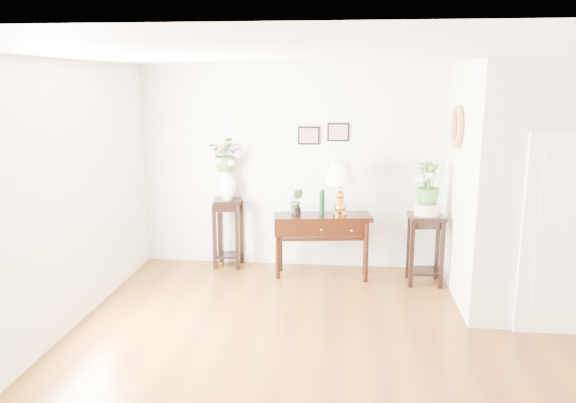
# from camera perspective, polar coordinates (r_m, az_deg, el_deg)

# --- Properties ---
(floor) EXTENTS (6.00, 5.50, 0.02)m
(floor) POSITION_cam_1_polar(r_m,az_deg,el_deg) (5.57, 6.95, -15.53)
(floor) COLOR brown
(floor) RESTS_ON ground
(ceiling) EXTENTS (6.00, 5.50, 0.02)m
(ceiling) POSITION_cam_1_polar(r_m,az_deg,el_deg) (4.94, 7.80, 14.60)
(ceiling) COLOR white
(ceiling) RESTS_ON ground
(wall_back) EXTENTS (6.00, 0.02, 2.80)m
(wall_back) POSITION_cam_1_polar(r_m,az_deg,el_deg) (7.78, 6.90, 3.34)
(wall_back) COLOR white
(wall_back) RESTS_ON ground
(wall_front) EXTENTS (6.00, 0.02, 2.80)m
(wall_front) POSITION_cam_1_polar(r_m,az_deg,el_deg) (2.49, 8.81, -16.32)
(wall_front) COLOR white
(wall_front) RESTS_ON ground
(wall_left) EXTENTS (0.02, 5.50, 2.80)m
(wall_left) POSITION_cam_1_polar(r_m,az_deg,el_deg) (5.82, -23.63, -0.57)
(wall_left) COLOR white
(wall_left) RESTS_ON ground
(partition) EXTENTS (1.80, 1.95, 2.80)m
(partition) POSITION_cam_1_polar(r_m,az_deg,el_deg) (7.17, 24.05, 1.62)
(partition) COLOR white
(partition) RESTS_ON floor
(door) EXTENTS (0.90, 0.05, 2.10)m
(door) POSITION_cam_1_polar(r_m,az_deg,el_deg) (6.32, 26.51, -3.16)
(door) COLOR white
(door) RESTS_ON floor
(art_print_left) EXTENTS (0.30, 0.02, 0.25)m
(art_print_left) POSITION_cam_1_polar(r_m,az_deg,el_deg) (7.72, 2.13, 6.72)
(art_print_left) COLOR black
(art_print_left) RESTS_ON wall_back
(art_print_right) EXTENTS (0.30, 0.02, 0.25)m
(art_print_right) POSITION_cam_1_polar(r_m,az_deg,el_deg) (7.70, 5.13, 7.04)
(art_print_right) COLOR black
(art_print_right) RESTS_ON wall_back
(wall_ornament) EXTENTS (0.07, 0.51, 0.51)m
(wall_ornament) POSITION_cam_1_polar(r_m,az_deg,el_deg) (6.98, 16.79, 7.29)
(wall_ornament) COLOR #CB8447
(wall_ornament) RESTS_ON partition
(console_table) EXTENTS (1.33, 0.61, 0.85)m
(console_table) POSITION_cam_1_polar(r_m,az_deg,el_deg) (7.52, 3.48, -4.52)
(console_table) COLOR black
(console_table) RESTS_ON floor
(table_lamp) EXTENTS (0.50, 0.50, 0.72)m
(table_lamp) POSITION_cam_1_polar(r_m,az_deg,el_deg) (7.33, 5.33, 1.26)
(table_lamp) COLOR #C18128
(table_lamp) RESTS_ON console_table
(green_vase) EXTENTS (0.09, 0.09, 0.34)m
(green_vase) POSITION_cam_1_polar(r_m,az_deg,el_deg) (7.37, 3.47, -0.07)
(green_vase) COLOR black
(green_vase) RESTS_ON console_table
(potted_plant) EXTENTS (0.18, 0.15, 0.33)m
(potted_plant) POSITION_cam_1_polar(r_m,az_deg,el_deg) (7.39, 0.86, -0.06)
(potted_plant) COLOR #3A672A
(potted_plant) RESTS_ON console_table
(plant_stand_a) EXTENTS (0.43, 0.43, 0.97)m
(plant_stand_a) POSITION_cam_1_polar(r_m,az_deg,el_deg) (7.96, -6.08, -3.17)
(plant_stand_a) COLOR black
(plant_stand_a) RESTS_ON floor
(porcelain_vase) EXTENTS (0.32, 0.32, 0.44)m
(porcelain_vase) POSITION_cam_1_polar(r_m,az_deg,el_deg) (7.80, -6.20, 1.86)
(porcelain_vase) COLOR white
(porcelain_vase) RESTS_ON plant_stand_a
(lily_arrangement) EXTENTS (0.55, 0.51, 0.49)m
(lily_arrangement) POSITION_cam_1_polar(r_m,az_deg,el_deg) (7.74, -6.27, 4.92)
(lily_arrangement) COLOR #3A672A
(lily_arrangement) RESTS_ON porcelain_vase
(plant_stand_b) EXTENTS (0.47, 0.47, 0.91)m
(plant_stand_b) POSITION_cam_1_polar(r_m,az_deg,el_deg) (7.47, 13.72, -4.71)
(plant_stand_b) COLOR black
(plant_stand_b) RESTS_ON floor
(ceramic_bowl) EXTENTS (0.40, 0.40, 0.14)m
(ceramic_bowl) POSITION_cam_1_polar(r_m,az_deg,el_deg) (7.34, 13.93, -0.69)
(ceramic_bowl) COLOR beige
(ceramic_bowl) RESTS_ON plant_stand_b
(narcissus) EXTENTS (0.37, 0.37, 0.55)m
(narcissus) POSITION_cam_1_polar(r_m,az_deg,el_deg) (7.28, 14.06, 1.75)
(narcissus) COLOR #3A672A
(narcissus) RESTS_ON ceramic_bowl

